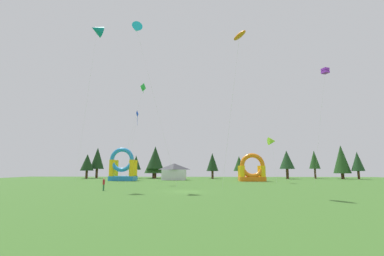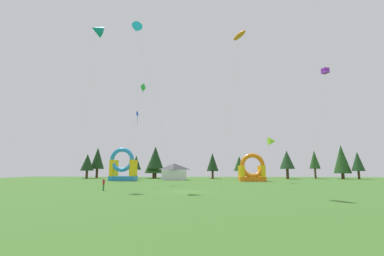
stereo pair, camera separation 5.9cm
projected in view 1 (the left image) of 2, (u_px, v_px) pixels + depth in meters
name	position (u px, v px, depth m)	size (l,w,h in m)	color
ground_plane	(186.00, 191.00, 34.17)	(120.00, 120.00, 0.00)	#3D6B28
kite_orange_parafoil	(240.00, 36.00, 34.77)	(3.29, 6.59, 20.35)	orange
kite_lime_delta	(272.00, 141.00, 56.49)	(1.78, 2.40, 9.42)	#8CD826
kite_purple_box	(325.00, 71.00, 41.60)	(2.07, 4.13, 18.23)	purple
kite_green_diamond	(144.00, 88.00, 54.96)	(4.74, 1.96, 19.86)	green
kite_blue_diamond	(138.00, 115.00, 46.94)	(1.70, 1.54, 12.72)	blue
kite_cyan_delta	(137.00, 29.00, 44.23)	(7.72, 3.96, 26.61)	#19B7CC
kite_teal_delta	(97.00, 30.00, 44.12)	(6.17, 7.09, 26.49)	#0C7F7A
person_left_edge	(104.00, 183.00, 35.32)	(0.39, 0.39, 1.65)	#33723F
inflatable_red_slide	(123.00, 168.00, 64.44)	(5.97, 4.26, 7.80)	#268CD8
inflatable_orange_dome	(252.00, 172.00, 61.65)	(5.82, 4.32, 6.32)	orange
festival_tent	(174.00, 172.00, 68.07)	(5.90, 3.73, 4.14)	silver
tree_row_0	(87.00, 162.00, 78.16)	(3.75, 3.75, 7.06)	#4C331E
tree_row_1	(97.00, 158.00, 81.85)	(4.03, 4.03, 9.21)	#4C331E
tree_row_2	(136.00, 163.00, 79.90)	(2.94, 2.94, 6.67)	#4C331E
tree_row_3	(154.00, 162.00, 80.91)	(5.79, 5.79, 8.40)	#4C331E
tree_row_4	(155.00, 158.00, 79.78)	(4.80, 4.80, 9.38)	#4C331E
tree_row_5	(212.00, 162.00, 77.56)	(3.42, 3.42, 7.30)	#4C331E
tree_row_6	(239.00, 164.00, 74.30)	(3.12, 3.12, 6.25)	#4C331E
tree_row_7	(287.00, 160.00, 75.92)	(4.15, 4.15, 7.90)	#4C331E
tree_row_8	(314.00, 160.00, 78.48)	(3.07, 3.07, 8.07)	#4C331E
tree_row_9	(341.00, 159.00, 75.62)	(4.54, 4.54, 9.47)	#4C331E
tree_row_10	(357.00, 161.00, 73.00)	(3.31, 3.31, 7.40)	#4C331E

